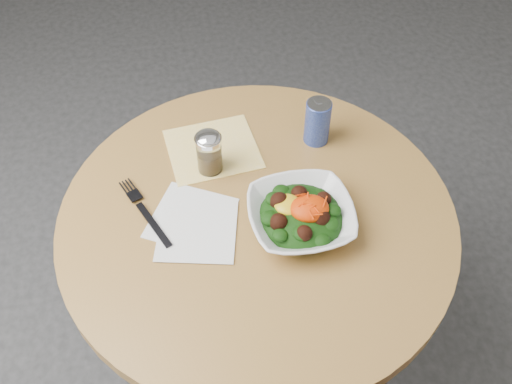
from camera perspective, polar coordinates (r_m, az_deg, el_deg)
ground at (r=1.93m, az=0.09°, el=-16.00°), size 6.00×6.00×0.00m
table at (r=1.45m, az=0.11°, el=-6.91°), size 0.90×0.90×0.75m
cloth_napkin at (r=1.42m, az=-4.35°, el=4.31°), size 0.24×0.22×0.00m
paper_napkins at (r=1.27m, az=-6.20°, el=-3.22°), size 0.23×0.26×0.00m
salad_bowl at (r=1.25m, az=4.51°, el=-2.36°), size 0.24×0.24×0.09m
fork at (r=1.31m, az=-11.16°, el=-1.77°), size 0.11×0.22×0.00m
spice_shaker at (r=1.34m, az=-4.71°, el=3.98°), size 0.06×0.06×0.11m
beverage_can at (r=1.41m, az=6.17°, el=7.01°), size 0.06×0.06×0.12m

